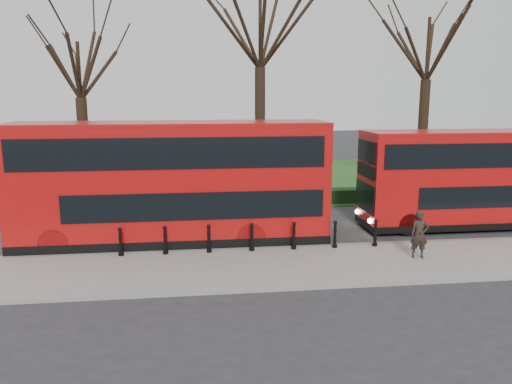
{
  "coord_description": "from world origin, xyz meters",
  "views": [
    {
      "loc": [
        -1.83,
        -19.02,
        5.89
      ],
      "look_at": [
        0.59,
        0.5,
        2.0
      ],
      "focal_mm": 35.0,
      "sensor_mm": 36.0,
      "label": 1
    }
  ],
  "objects": [
    {
      "name": "yellow_line_inner",
      "position": [
        0.0,
        -0.5,
        0.01
      ],
      "size": [
        60.0,
        0.1,
        0.01
      ],
      "primitive_type": "cube",
      "color": "yellow",
      "rests_on": "ground"
    },
    {
      "name": "yellow_line_outer",
      "position": [
        0.0,
        -0.7,
        0.01
      ],
      "size": [
        60.0,
        0.1,
        0.01
      ],
      "primitive_type": "cube",
      "color": "yellow",
      "rests_on": "ground"
    },
    {
      "name": "bus_lead",
      "position": [
        -2.72,
        0.41,
        2.43
      ],
      "size": [
        12.1,
        2.78,
        4.82
      ],
      "color": "#A80E0D",
      "rests_on": "ground"
    },
    {
      "name": "pavement",
      "position": [
        0.0,
        -3.0,
        0.07
      ],
      "size": [
        60.0,
        4.0,
        0.15
      ],
      "primitive_type": "cube",
      "color": "gray",
      "rests_on": "ground"
    },
    {
      "name": "hedge",
      "position": [
        0.0,
        6.8,
        0.4
      ],
      "size": [
        60.0,
        0.9,
        0.8
      ],
      "primitive_type": "cube",
      "color": "black",
      "rests_on": "ground"
    },
    {
      "name": "ground",
      "position": [
        0.0,
        0.0,
        0.0
      ],
      "size": [
        120.0,
        120.0,
        0.0
      ],
      "primitive_type": "plane",
      "color": "#28282B",
      "rests_on": "ground"
    },
    {
      "name": "bus_rear",
      "position": [
        10.84,
        1.38,
        2.17
      ],
      "size": [
        10.81,
        2.48,
        4.3
      ],
      "color": "#A80E0D",
      "rests_on": "ground"
    },
    {
      "name": "grass_verge",
      "position": [
        0.0,
        15.0,
        0.03
      ],
      "size": [
        60.0,
        18.0,
        0.06
      ],
      "primitive_type": "cube",
      "color": "#1E4C19",
      "rests_on": "ground"
    },
    {
      "name": "tree_right",
      "position": [
        12.0,
        10.0,
        8.88
      ],
      "size": [
        7.81,
        7.81,
        12.2
      ],
      "color": "black",
      "rests_on": "ground"
    },
    {
      "name": "tree_mid",
      "position": [
        2.0,
        10.0,
        9.73
      ],
      "size": [
        8.56,
        8.56,
        13.37
      ],
      "color": "black",
      "rests_on": "ground"
    },
    {
      "name": "pedestrian",
      "position": [
        6.0,
        -2.87,
        1.0
      ],
      "size": [
        0.68,
        0.51,
        1.7
      ],
      "primitive_type": "imported",
      "rotation": [
        0.0,
        0.0,
        -0.17
      ],
      "color": "black",
      "rests_on": "pavement"
    },
    {
      "name": "tree_left",
      "position": [
        -8.0,
        10.0,
        7.48
      ],
      "size": [
        6.59,
        6.59,
        10.3
      ],
      "color": "black",
      "rests_on": "ground"
    },
    {
      "name": "bollard_row",
      "position": [
        0.2,
        -1.35,
        0.65
      ],
      "size": [
        9.65,
        0.15,
        1.0
      ],
      "color": "black",
      "rests_on": "pavement"
    },
    {
      "name": "kerb",
      "position": [
        0.0,
        -1.0,
        0.07
      ],
      "size": [
        60.0,
        0.25,
        0.16
      ],
      "primitive_type": "cube",
      "color": "slate",
      "rests_on": "ground"
    }
  ]
}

